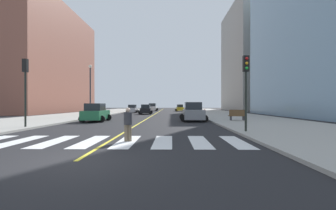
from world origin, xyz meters
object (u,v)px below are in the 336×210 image
(car_silver_nearest, at_px, (132,109))
(car_gray_sixth, at_px, (193,112))
(fire_hydrant, at_px, (205,112))
(street_lamp, at_px, (90,86))
(pedestrian_crossing, at_px, (128,123))
(park_bench, at_px, (237,115))
(car_yellow_third, at_px, (180,108))
(traffic_light_far_corner, at_px, (25,79))
(car_white_fifth, at_px, (153,107))
(car_black_second, at_px, (146,110))
(traffic_light_near_corner, at_px, (246,78))
(car_green_fourth, at_px, (96,113))

(car_silver_nearest, distance_m, car_gray_sixth, 26.79)
(fire_hydrant, height_order, street_lamp, street_lamp)
(pedestrian_crossing, bearing_deg, park_bench, -141.26)
(car_gray_sixth, bearing_deg, car_silver_nearest, -65.83)
(car_silver_nearest, bearing_deg, park_bench, -58.86)
(car_yellow_third, distance_m, traffic_light_far_corner, 44.87)
(car_white_fifth, bearing_deg, car_silver_nearest, -102.73)
(car_black_second, xyz_separation_m, car_yellow_third, (6.90, 17.54, -0.02))
(car_silver_nearest, bearing_deg, car_black_second, -63.31)
(car_silver_nearest, xyz_separation_m, park_bench, (15.41, -25.51, -0.12))
(car_gray_sixth, relative_size, fire_hydrant, 5.22)
(traffic_light_near_corner, relative_size, street_lamp, 0.64)
(park_bench, bearing_deg, street_lamp, 63.12)
(car_silver_nearest, relative_size, street_lamp, 0.52)
(car_black_second, distance_m, traffic_light_far_corner, 26.18)
(car_green_fourth, height_order, park_bench, car_green_fourth)
(car_yellow_third, height_order, car_gray_sixth, car_gray_sixth)
(traffic_light_far_corner, height_order, pedestrian_crossing, traffic_light_far_corner)
(traffic_light_far_corner, bearing_deg, car_gray_sixth, 31.17)
(car_green_fourth, relative_size, car_gray_sixth, 0.94)
(car_yellow_third, distance_m, park_bench, 35.99)
(car_green_fourth, xyz_separation_m, traffic_light_far_corner, (-2.93, -7.36, 2.84))
(car_black_second, height_order, park_bench, car_black_second)
(car_yellow_third, height_order, fire_hydrant, car_yellow_third)
(car_silver_nearest, height_order, pedestrian_crossing, car_silver_nearest)
(car_gray_sixth, height_order, pedestrian_crossing, car_gray_sixth)
(park_bench, bearing_deg, car_gray_sixth, 76.17)
(traffic_light_near_corner, distance_m, street_lamp, 25.02)
(traffic_light_far_corner, bearing_deg, car_yellow_third, 72.85)
(car_white_fifth, distance_m, car_gray_sixth, 38.48)
(traffic_light_near_corner, distance_m, pedestrian_crossing, 7.99)
(car_white_fifth, bearing_deg, traffic_light_far_corner, -96.09)
(street_lamp, bearing_deg, car_silver_nearest, 78.64)
(car_white_fifth, relative_size, park_bench, 2.57)
(car_yellow_third, distance_m, street_lamp, 30.35)
(car_silver_nearest, relative_size, car_green_fourth, 0.89)
(park_bench, xyz_separation_m, street_lamp, (-18.74, 8.96, 3.83))
(car_yellow_third, xyz_separation_m, pedestrian_crossing, (-4.30, -48.64, 0.11))
(car_yellow_third, xyz_separation_m, traffic_light_near_corner, (2.57, -45.48, 2.68))
(car_silver_nearest, bearing_deg, traffic_light_near_corner, -69.53)
(car_gray_sixth, height_order, fire_hydrant, car_gray_sixth)
(traffic_light_near_corner, relative_size, fire_hydrant, 5.36)
(car_gray_sixth, relative_size, park_bench, 2.56)
(traffic_light_far_corner, xyz_separation_m, pedestrian_crossing, (8.90, -5.86, -2.81))
(park_bench, relative_size, street_lamp, 0.24)
(car_white_fifth, height_order, traffic_light_near_corner, traffic_light_near_corner)
(traffic_light_far_corner, xyz_separation_m, street_lamp, (-0.73, 16.08, 0.78))
(pedestrian_crossing, distance_m, street_lamp, 24.22)
(car_silver_nearest, height_order, traffic_light_far_corner, traffic_light_far_corner)
(car_green_fourth, relative_size, park_bench, 2.41)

